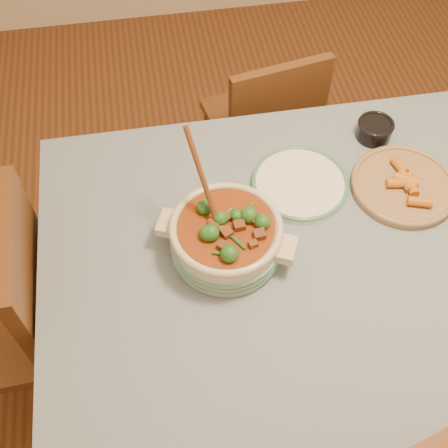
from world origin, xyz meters
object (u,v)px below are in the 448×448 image
object	(u,v)px
chair_left	(8,313)
condiment_bowl	(375,129)
stew_casserole	(226,236)
chair_far	(266,123)
white_plate	(300,183)
dining_table	(351,265)
fried_plate	(404,184)

from	to	relation	value
chair_left	condiment_bowl	bearing A→B (deg)	101.69
stew_casserole	condiment_bowl	bearing A→B (deg)	33.14
stew_casserole	chair_left	size ratio (longest dim) A/B	0.41
condiment_bowl	chair_far	distance (m)	0.58
stew_casserole	chair_left	bearing A→B (deg)	175.46
white_plate	chair_left	world-z (taller)	chair_left
condiment_bowl	chair_left	bearing A→B (deg)	-166.08
condiment_bowl	chair_far	world-z (taller)	condiment_bowl
dining_table	condiment_bowl	xyz separation A→B (m)	(0.17, 0.38, 0.12)
fried_plate	chair_far	bearing A→B (deg)	111.43
stew_casserole	chair_far	xyz separation A→B (m)	(0.29, 0.75, -0.38)
condiment_bowl	chair_far	size ratio (longest dim) A/B	0.17
condiment_bowl	dining_table	bearing A→B (deg)	-113.75
chair_far	chair_left	bearing A→B (deg)	26.39
dining_table	white_plate	size ratio (longest dim) A/B	5.24
fried_plate	chair_left	xyz separation A→B (m)	(-1.17, -0.07, -0.26)
dining_table	fried_plate	size ratio (longest dim) A/B	4.71
chair_far	condiment_bowl	bearing A→B (deg)	108.40
fried_plate	chair_left	distance (m)	1.21
fried_plate	chair_far	xyz separation A→B (m)	(-0.25, 0.63, -0.32)
chair_far	white_plate	bearing A→B (deg)	75.15
dining_table	fried_plate	world-z (taller)	fried_plate
stew_casserole	fried_plate	bearing A→B (deg)	13.05
chair_far	chair_left	size ratio (longest dim) A/B	0.88
stew_casserole	white_plate	xyz separation A→B (m)	(0.25, 0.18, -0.06)
white_plate	fried_plate	distance (m)	0.29
stew_casserole	white_plate	bearing A→B (deg)	36.60
white_plate	chair_left	distance (m)	0.93
condiment_bowl	fried_plate	bearing A→B (deg)	-85.45
stew_casserole	condiment_bowl	world-z (taller)	stew_casserole
dining_table	condiment_bowl	world-z (taller)	condiment_bowl
fried_plate	dining_table	bearing A→B (deg)	-137.56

